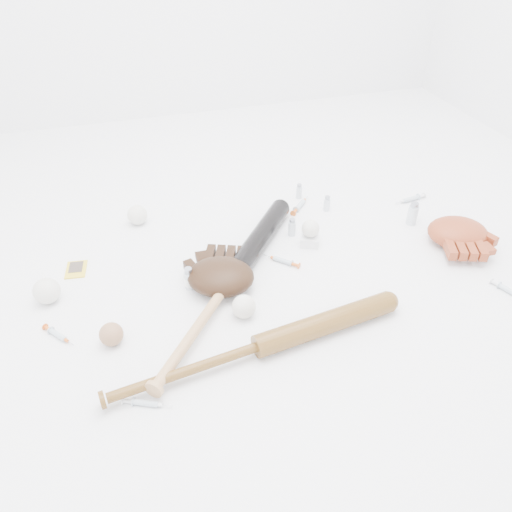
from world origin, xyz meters
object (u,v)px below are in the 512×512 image
object	(u,v)px
bat_dark	(230,280)
bat_wood	(259,346)
pedestal	(310,240)
glove_dark	(221,276)

from	to	relation	value
bat_dark	bat_wood	bearing A→B (deg)	-140.00
bat_dark	pedestal	bearing A→B (deg)	-26.02
bat_wood	pedestal	world-z (taller)	bat_wood
glove_dark	pedestal	bearing A→B (deg)	42.91
bat_wood	bat_dark	bearing A→B (deg)	83.19
pedestal	bat_wood	bearing A→B (deg)	-126.34
glove_dark	pedestal	xyz separation A→B (m)	(0.36, 0.14, -0.03)
bat_wood	glove_dark	world-z (taller)	glove_dark
glove_dark	pedestal	world-z (taller)	glove_dark
bat_dark	pedestal	distance (m)	0.37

